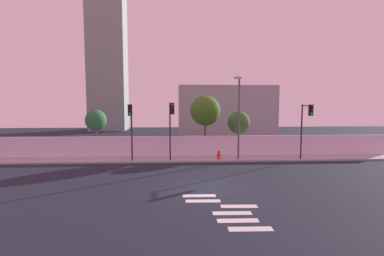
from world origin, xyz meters
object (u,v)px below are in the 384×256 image
Objects in this scene: roadside_tree_midleft at (205,111)px; fire_hydrant at (219,155)px; traffic_light_left at (171,119)px; roadside_tree_leftmost at (96,120)px; traffic_light_right at (306,120)px; street_lamp_curbside at (239,112)px; roadside_tree_midright at (239,123)px; traffic_light_center at (131,120)px.

fire_hydrant is at bearing -76.19° from roadside_tree_midleft.
roadside_tree_leftmost is at bearing 149.19° from traffic_light_left.
fire_hydrant is 12.02m from roadside_tree_leftmost.
fire_hydrant is (4.04, 0.86, -3.14)m from traffic_light_left.
traffic_light_right is at bearing -27.12° from roadside_tree_midleft.
traffic_light_right is (11.29, 0.13, -0.12)m from traffic_light_left.
street_lamp_curbside is 4.28m from roadside_tree_midleft.
roadside_tree_leftmost is at bearing 163.09° from fire_hydrant.
traffic_light_left is 7.77m from roadside_tree_midright.
traffic_light_left is 6.38× the size of fire_hydrant.
street_lamp_curbside reaches higher than traffic_light_left.
traffic_light_center is at bearing 174.95° from traffic_light_left.
roadside_tree_midright is (0.76, 3.47, -1.19)m from street_lamp_curbside.
traffic_light_center is 6.21× the size of fire_hydrant.
roadside_tree_midright is (-4.83, 4.14, -0.53)m from traffic_light_right.
fire_hydrant is at bearing 174.19° from traffic_light_right.
traffic_light_right reaches higher than roadside_tree_leftmost.
fire_hydrant is (7.32, 0.57, -3.02)m from traffic_light_center.
roadside_tree_midright is (13.61, 0.00, -0.27)m from roadside_tree_leftmost.
traffic_light_left is 5.36m from roadside_tree_midleft.
traffic_light_left is 1.12× the size of roadside_tree_leftmost.
traffic_light_center is 10.54m from roadside_tree_midright.
roadside_tree_midleft is (10.36, -0.00, 0.89)m from roadside_tree_leftmost.
traffic_light_right is at bearing 0.63° from traffic_light_left.
street_lamp_curbside reaches higher than traffic_light_right.
traffic_light_left reaches higher than roadside_tree_midright.
roadside_tree_midright is at bearing 22.20° from traffic_light_center.
traffic_light_right reaches higher than fire_hydrant.
street_lamp_curbside is 13.34m from roadside_tree_leftmost.
roadside_tree_leftmost is at bearing 180.00° from roadside_tree_midright.
roadside_tree_midleft reaches higher than traffic_light_left.
roadside_tree_leftmost is (-11.19, 3.40, 2.76)m from fire_hydrant.
traffic_light_center is at bearing 179.35° from traffic_light_right.
street_lamp_curbside is 3.75m from roadside_tree_midright.
street_lamp_curbside reaches higher than roadside_tree_midleft.
roadside_tree_leftmost is (-12.85, 3.47, -0.92)m from street_lamp_curbside.
roadside_tree_midright is at bearing 33.42° from traffic_light_left.
roadside_tree_leftmost is 0.76× the size of roadside_tree_midleft.
roadside_tree_leftmost is at bearing 134.23° from traffic_light_center.
roadside_tree_leftmost is 10.39m from roadside_tree_midleft.
traffic_light_right is 7.89m from fire_hydrant.
traffic_light_right is 1.13× the size of roadside_tree_midright.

